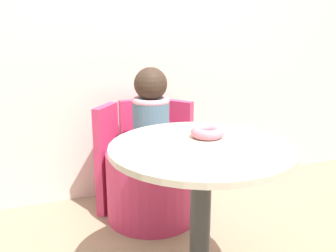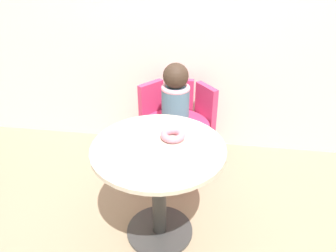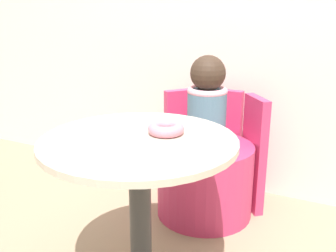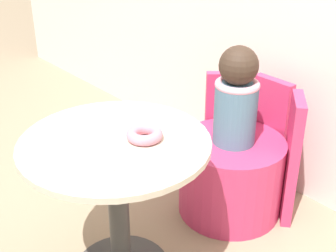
{
  "view_description": "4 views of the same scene",
  "coord_description": "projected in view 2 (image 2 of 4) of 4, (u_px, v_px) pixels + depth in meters",
  "views": [
    {
      "loc": [
        -0.71,
        -1.35,
        1.14
      ],
      "look_at": [
        -0.07,
        0.4,
        0.64
      ],
      "focal_mm": 42.0,
      "sensor_mm": 36.0,
      "label": 1
    },
    {
      "loc": [
        0.2,
        -1.47,
        1.66
      ],
      "look_at": [
        -0.06,
        0.31,
        0.61
      ],
      "focal_mm": 35.0,
      "sensor_mm": 36.0,
      "label": 2
    },
    {
      "loc": [
        0.64,
        -1.2,
        1.14
      ],
      "look_at": [
        -0.11,
        0.34,
        0.61
      ],
      "focal_mm": 42.0,
      "sensor_mm": 36.0,
      "label": 3
    },
    {
      "loc": [
        1.25,
        -0.88,
        1.53
      ],
      "look_at": [
        -0.1,
        0.3,
        0.61
      ],
      "focal_mm": 50.0,
      "sensor_mm": 36.0,
      "label": 4
    }
  ],
  "objects": [
    {
      "name": "round_table",
      "position": [
        159.0,
        172.0,
        1.88
      ],
      "size": [
        0.75,
        0.75,
        0.66
      ],
      "color": "#333333",
      "rests_on": "ground_plane"
    },
    {
      "name": "back_wall",
      "position": [
        191.0,
        6.0,
        2.48
      ],
      "size": [
        6.0,
        0.06,
        2.4
      ],
      "color": "silver",
      "rests_on": "ground_plane"
    },
    {
      "name": "ground_plane",
      "position": [
        170.0,
        232.0,
        2.12
      ],
      "size": [
        12.0,
        12.0,
        0.0
      ],
      "primitive_type": "plane",
      "color": "gray"
    },
    {
      "name": "tub_chair",
      "position": [
        175.0,
        146.0,
        2.61
      ],
      "size": [
        0.53,
        0.53,
        0.41
      ],
      "color": "#C63360",
      "rests_on": "ground_plane"
    },
    {
      "name": "child_figure",
      "position": [
        176.0,
        96.0,
        2.39
      ],
      "size": [
        0.21,
        0.21,
        0.49
      ],
      "color": "slate",
      "rests_on": "tub_chair"
    },
    {
      "name": "booth_backrest",
      "position": [
        178.0,
        119.0,
        2.74
      ],
      "size": [
        0.63,
        0.23,
        0.66
      ],
      "color": "#C63360",
      "rests_on": "ground_plane"
    },
    {
      "name": "donut",
      "position": [
        172.0,
        135.0,
        1.85
      ],
      "size": [
        0.14,
        0.14,
        0.04
      ],
      "color": "pink",
      "rests_on": "round_table"
    },
    {
      "name": "paper_napkin",
      "position": [
        170.0,
        158.0,
        1.69
      ],
      "size": [
        0.21,
        0.21,
        0.01
      ],
      "color": "white",
      "rests_on": "round_table"
    }
  ]
}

